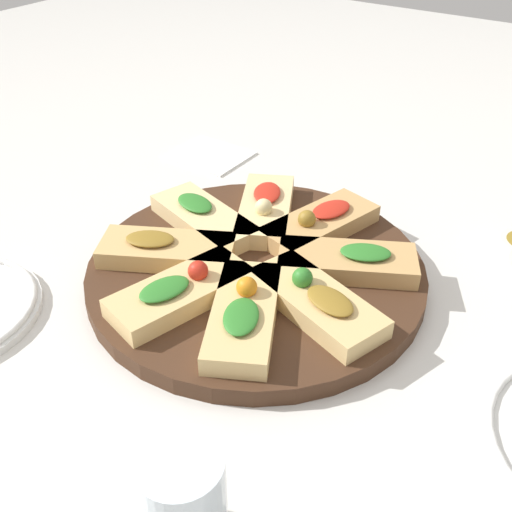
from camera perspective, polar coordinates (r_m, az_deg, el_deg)
ground_plane at (r=0.78m, az=0.00°, el=-2.12°), size 3.00×3.00×0.00m
serving_board at (r=0.77m, az=0.00°, el=-1.43°), size 0.43×0.43×0.02m
focaccia_slice_0 at (r=0.66m, az=-1.16°, el=-5.52°), size 0.14×0.18×0.04m
focaccia_slice_1 at (r=0.69m, az=5.78°, el=-4.28°), size 0.18×0.12×0.04m
focaccia_slice_2 at (r=0.75m, az=8.77°, el=-0.49°), size 0.18×0.14×0.03m
focaccia_slice_3 at (r=0.82m, az=6.09°, el=3.10°), size 0.11×0.18×0.04m
focaccia_slice_4 at (r=0.85m, az=0.91°, el=4.52°), size 0.14×0.18×0.04m
focaccia_slice_5 at (r=0.83m, az=-5.01°, el=3.63°), size 0.18×0.12×0.03m
focaccia_slice_6 at (r=0.77m, az=-8.54°, el=0.61°), size 0.18×0.14×0.03m
focaccia_slice_7 at (r=0.70m, az=-7.18°, el=-3.35°), size 0.11×0.18×0.04m
water_glass at (r=0.50m, az=-6.90°, el=-22.45°), size 0.07×0.07×0.11m
napkin_stack at (r=1.09m, az=-4.40°, el=9.64°), size 0.13×0.11×0.01m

